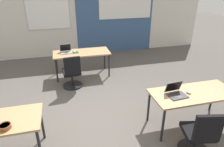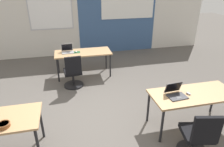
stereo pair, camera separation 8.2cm
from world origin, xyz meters
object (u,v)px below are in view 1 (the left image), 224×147
at_px(desk_near_right, 193,95).
at_px(laptop_near_right_inner, 176,93).
at_px(chair_far_left, 72,74).
at_px(mouse_near_right_inner, 189,92).
at_px(mouse_far_left, 75,52).
at_px(chair_near_right_inner, 199,137).
at_px(desk_far_center, 82,54).
at_px(snack_bowl, 5,126).
at_px(laptop_far_left, 66,51).

bearing_deg(desk_near_right, laptop_near_right_inner, 179.31).
distance_m(chair_far_left, mouse_near_right_inner, 2.91).
xyz_separation_m(mouse_far_left, chair_near_right_inner, (1.60, -3.53, -0.36)).
distance_m(desk_far_center, laptop_near_right_inner, 3.12).
xyz_separation_m(desk_near_right, chair_near_right_inner, (-0.34, -0.73, -0.28)).
bearing_deg(mouse_near_right_inner, desk_far_center, 120.29).
distance_m(desk_near_right, laptop_near_right_inner, 0.39).
height_order(laptop_near_right_inner, snack_bowl, laptop_near_right_inner).
xyz_separation_m(mouse_near_right_inner, chair_near_right_inner, (-0.23, -0.72, -0.36)).
height_order(mouse_far_left, chair_far_left, chair_far_left).
height_order(desk_near_right, chair_far_left, chair_far_left).
xyz_separation_m(chair_far_left, chair_near_right_inner, (1.75, -2.82, 0.00)).
bearing_deg(laptop_near_right_inner, chair_near_right_inner, -93.00).
relative_size(desk_near_right, chair_far_left, 1.74).
bearing_deg(chair_near_right_inner, chair_far_left, -45.69).
relative_size(desk_near_right, desk_far_center, 1.00).
distance_m(desk_far_center, mouse_near_right_inner, 3.25).
relative_size(laptop_near_right_inner, mouse_near_right_inner, 3.14).
bearing_deg(desk_near_right, laptop_far_left, 127.25).
xyz_separation_m(laptop_far_left, laptop_near_right_inner, (1.81, -2.86, -0.00)).
bearing_deg(chair_near_right_inner, desk_near_right, -102.97).
xyz_separation_m(desk_far_center, mouse_far_left, (-0.19, 0.01, 0.08)).
bearing_deg(desk_far_center, desk_near_right, -57.99).
xyz_separation_m(mouse_far_left, chair_far_left, (-0.15, -0.72, -0.36)).
height_order(laptop_far_left, snack_bowl, laptop_far_left).
xyz_separation_m(desk_far_center, chair_near_right_inner, (1.41, -3.53, -0.28)).
xyz_separation_m(laptop_far_left, snack_bowl, (-0.99, -3.07, -0.01)).
relative_size(mouse_far_left, snack_bowl, 0.57).
distance_m(mouse_far_left, laptop_near_right_inner, 3.21).
distance_m(desk_near_right, mouse_far_left, 3.42).
xyz_separation_m(mouse_far_left, mouse_near_right_inner, (1.83, -2.81, -0.00)).
bearing_deg(laptop_near_right_inner, chair_far_left, 124.66).
bearing_deg(mouse_far_left, laptop_far_left, 165.91).
bearing_deg(laptop_far_left, mouse_near_right_inner, -57.70).
xyz_separation_m(chair_far_left, snack_bowl, (-1.08, -2.29, 0.38)).
distance_m(desk_near_right, laptop_far_left, 3.60).
height_order(laptop_far_left, mouse_near_right_inner, laptop_far_left).
height_order(desk_far_center, laptop_near_right_inner, laptop_near_right_inner).
xyz_separation_m(desk_far_center, laptop_far_left, (-0.43, 0.07, 0.11)).
bearing_deg(mouse_near_right_inner, mouse_far_left, 123.09).
distance_m(laptop_far_left, snack_bowl, 3.23).
bearing_deg(chair_far_left, mouse_near_right_inner, 128.42).
xyz_separation_m(desk_far_center, mouse_near_right_inner, (1.64, -2.80, 0.08)).
bearing_deg(desk_near_right, mouse_far_left, 124.69).
relative_size(desk_near_right, laptop_near_right_inner, 4.51).
bearing_deg(mouse_far_left, desk_far_center, -2.19).
height_order(desk_far_center, chair_far_left, chair_far_left).
xyz_separation_m(desk_far_center, laptop_near_right_inner, (1.38, -2.80, 0.11)).
height_order(laptop_near_right_inner, chair_near_right_inner, laptop_near_right_inner).
distance_m(laptop_near_right_inner, chair_near_right_inner, 0.83).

